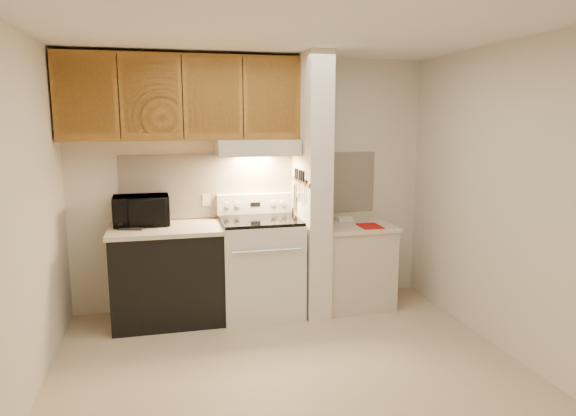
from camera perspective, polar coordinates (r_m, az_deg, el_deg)
name	(u,v)px	position (r m, az deg, el deg)	size (l,w,h in m)	color
floor	(288,366)	(4.17, 0.02, -17.18)	(3.60, 3.60, 0.00)	#C5B18E
ceiling	(288,31)	(3.76, 0.02, 19.12)	(3.60, 3.60, 0.00)	white
wall_back	(253,183)	(5.22, -3.86, 2.77)	(3.60, 0.02, 2.50)	beige
wall_left	(21,219)	(3.78, -27.55, -1.11)	(0.02, 3.00, 2.50)	beige
wall_right	(502,199)	(4.54, 22.71, 0.92)	(0.02, 3.00, 2.50)	beige
backsplash	(254,185)	(5.21, -3.84, 2.59)	(2.60, 0.02, 0.63)	white
range_body	(260,268)	(5.05, -3.09, -6.64)	(0.76, 0.65, 0.92)	silver
oven_window	(267,273)	(4.74, -2.38, -7.25)	(0.50, 0.01, 0.30)	black
oven_handle	(267,251)	(4.64, -2.31, -4.79)	(0.02, 0.02, 0.65)	silver
cooktop	(260,220)	(4.94, -3.14, -1.35)	(0.74, 0.64, 0.03)	black
range_backguard	(255,204)	(5.19, -3.72, 0.50)	(0.76, 0.08, 0.20)	silver
range_display	(255,204)	(5.15, -3.64, 0.42)	(0.10, 0.01, 0.04)	black
range_knob_left_outer	(228,205)	(5.11, -6.73, 0.29)	(0.05, 0.05, 0.02)	silver
range_knob_left_inner	(238,205)	(5.12, -5.62, 0.34)	(0.05, 0.05, 0.02)	silver
range_knob_right_inner	(273,204)	(5.18, -1.68, 0.49)	(0.05, 0.05, 0.02)	silver
range_knob_right_outer	(283,203)	(5.20, -0.60, 0.54)	(0.05, 0.05, 0.02)	silver
dishwasher_front	(168,276)	(4.99, -13.17, -7.40)	(1.00, 0.63, 0.87)	black
left_countertop	(166,229)	(4.88, -13.38, -2.29)	(1.04, 0.67, 0.04)	beige
spoon_rest	(131,229)	(4.83, -17.05, -2.24)	(0.21, 0.07, 0.01)	black
teal_jar	(152,218)	(5.08, -14.83, -1.03)	(0.09, 0.09, 0.10)	#296B68
outlet	(206,200)	(5.16, -9.06, 0.89)	(0.08, 0.01, 0.12)	beige
microwave	(141,210)	(4.99, -15.99, -0.26)	(0.51, 0.34, 0.28)	black
partition_pillar	(311,186)	(5.00, 2.60, 2.45)	(0.22, 0.70, 2.50)	silver
pillar_trim	(300,181)	(4.96, 1.32, 2.99)	(0.01, 0.70, 0.04)	brown
knife_strip	(301,180)	(4.91, 1.40, 3.15)	(0.02, 0.42, 0.04)	black
knife_blade_a	(303,192)	(4.77, 1.73, 1.74)	(0.01, 0.04, 0.16)	silver
knife_handle_a	(304,176)	(4.75, 1.74, 3.53)	(0.02, 0.02, 0.10)	black
knife_blade_b	(301,192)	(4.84, 1.50, 1.75)	(0.01, 0.04, 0.18)	silver
knife_handle_b	(302,176)	(4.82, 1.51, 3.62)	(0.02, 0.02, 0.10)	black
knife_blade_c	(299,192)	(4.93, 1.22, 1.78)	(0.01, 0.04, 0.20)	silver
knife_handle_c	(300,175)	(4.89, 1.30, 3.71)	(0.02, 0.02, 0.10)	black
knife_blade_d	(298,189)	(4.98, 1.07, 2.09)	(0.01, 0.04, 0.16)	silver
knife_handle_d	(297,174)	(4.98, 1.03, 3.82)	(0.02, 0.02, 0.10)	black
knife_blade_e	(295,189)	(5.06, 0.82, 2.11)	(0.01, 0.04, 0.18)	silver
knife_handle_e	(295,173)	(5.04, 0.84, 3.90)	(0.02, 0.02, 0.10)	black
oven_mitt	(294,196)	(5.14, 0.65, 1.38)	(0.03, 0.10, 0.25)	gray
right_cab_base	(354,267)	(5.32, 7.33, -6.48)	(0.70, 0.60, 0.81)	beige
right_countertop	(355,226)	(5.21, 7.43, -1.99)	(0.74, 0.64, 0.04)	beige
red_folder	(370,226)	(5.11, 9.09, -2.00)	(0.20, 0.28, 0.01)	#B50E09
white_box	(344,219)	(5.35, 6.25, -1.20)	(0.16, 0.10, 0.04)	white
range_hood	(257,147)	(4.97, -3.48, 6.75)	(0.78, 0.44, 0.15)	beige
hood_lip	(261,153)	(4.77, -3.02, 6.08)	(0.78, 0.04, 0.06)	beige
upper_cabinets	(182,98)	(4.94, -11.71, 11.88)	(2.18, 0.33, 0.77)	brown
cab_door_a	(85,96)	(4.82, -21.60, 11.46)	(0.46, 0.01, 0.63)	brown
cab_gap_a	(119,97)	(4.79, -18.31, 11.66)	(0.01, 0.01, 0.73)	black
cab_door_b	(151,97)	(4.78, -14.98, 11.83)	(0.46, 0.01, 0.63)	brown
cab_gap_b	(183,97)	(4.78, -11.64, 11.96)	(0.01, 0.01, 0.73)	black
cab_door_c	(213,98)	(4.80, -8.31, 12.05)	(0.46, 0.01, 0.63)	brown
cab_gap_c	(243,98)	(4.83, -5.02, 12.10)	(0.01, 0.01, 0.73)	black
cab_door_d	(272,98)	(4.88, -1.78, 12.11)	(0.46, 0.01, 0.63)	brown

